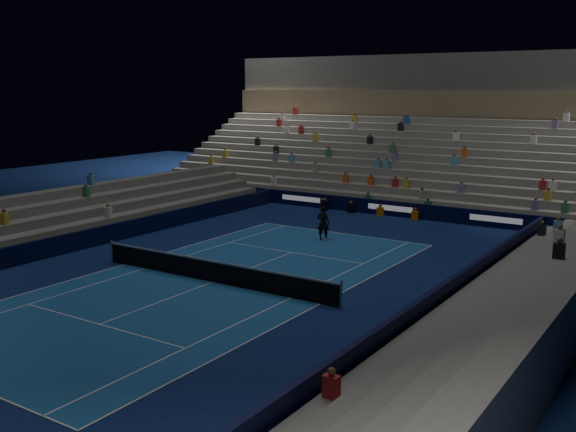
# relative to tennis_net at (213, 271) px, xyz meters

# --- Properties ---
(ground) EXTENTS (90.00, 90.00, 0.00)m
(ground) POSITION_rel_tennis_net_xyz_m (0.00, 0.00, -0.50)
(ground) COLOR #0D1D4E
(ground) RESTS_ON ground
(court_surface) EXTENTS (10.97, 23.77, 0.01)m
(court_surface) POSITION_rel_tennis_net_xyz_m (0.00, 0.00, -0.50)
(court_surface) COLOR #1A5090
(court_surface) RESTS_ON ground
(sponsor_barrier_far) EXTENTS (44.00, 0.25, 1.00)m
(sponsor_barrier_far) POSITION_rel_tennis_net_xyz_m (0.00, 18.50, -0.00)
(sponsor_barrier_far) COLOR black
(sponsor_barrier_far) RESTS_ON ground
(sponsor_barrier_east) EXTENTS (0.25, 37.00, 1.00)m
(sponsor_barrier_east) POSITION_rel_tennis_net_xyz_m (9.70, 0.00, -0.00)
(sponsor_barrier_east) COLOR black
(sponsor_barrier_east) RESTS_ON ground
(sponsor_barrier_west) EXTENTS (0.25, 37.00, 1.00)m
(sponsor_barrier_west) POSITION_rel_tennis_net_xyz_m (-9.70, 0.00, -0.00)
(sponsor_barrier_west) COLOR black
(sponsor_barrier_west) RESTS_ON ground
(grandstand_main) EXTENTS (44.00, 15.20, 11.20)m
(grandstand_main) POSITION_rel_tennis_net_xyz_m (0.00, 27.90, 2.87)
(grandstand_main) COLOR slate
(grandstand_main) RESTS_ON ground
(grandstand_east) EXTENTS (5.00, 37.00, 2.50)m
(grandstand_east) POSITION_rel_tennis_net_xyz_m (13.17, 0.00, 0.41)
(grandstand_east) COLOR slate
(grandstand_east) RESTS_ON ground
(grandstand_west) EXTENTS (5.00, 37.00, 2.50)m
(grandstand_west) POSITION_rel_tennis_net_xyz_m (-13.17, 0.00, 0.41)
(grandstand_west) COLOR slate
(grandstand_west) RESTS_ON ground
(tennis_net) EXTENTS (12.90, 0.10, 1.10)m
(tennis_net) POSITION_rel_tennis_net_xyz_m (0.00, 0.00, 0.00)
(tennis_net) COLOR #B2B2B7
(tennis_net) RESTS_ON ground
(tennis_player) EXTENTS (0.82, 0.66, 1.96)m
(tennis_player) POSITION_rel_tennis_net_xyz_m (-0.14, 9.79, 0.47)
(tennis_player) COLOR black
(tennis_player) RESTS_ON ground
(broadcast_camera) EXTENTS (0.63, 0.98, 0.59)m
(broadcast_camera) POSITION_rel_tennis_net_xyz_m (-4.81, 17.90, -0.20)
(broadcast_camera) COLOR black
(broadcast_camera) RESTS_ON ground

